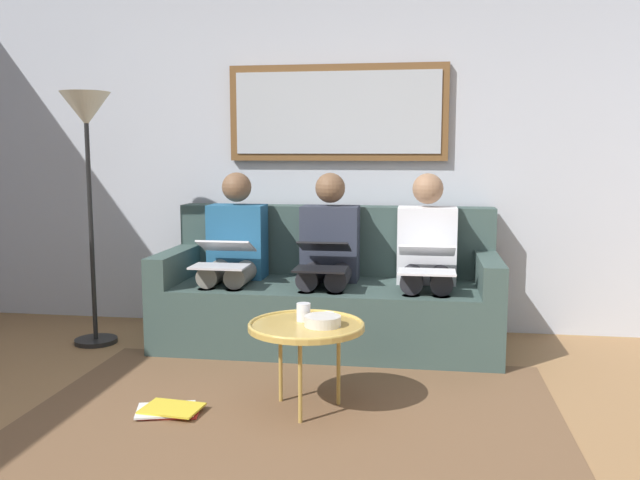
# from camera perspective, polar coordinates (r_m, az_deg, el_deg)

# --- Properties ---
(wall_rear) EXTENTS (6.00, 0.12, 2.60)m
(wall_rear) POSITION_cam_1_polar(r_m,az_deg,el_deg) (4.91, 1.60, 7.74)
(wall_rear) COLOR #B7BCC6
(wall_rear) RESTS_ON ground_plane
(area_rug) EXTENTS (2.60, 1.80, 0.01)m
(area_rug) POSITION_cam_1_polar(r_m,az_deg,el_deg) (3.43, -2.21, -14.34)
(area_rug) COLOR brown
(area_rug) RESTS_ON ground_plane
(couch) EXTENTS (2.20, 0.90, 0.90)m
(couch) POSITION_cam_1_polar(r_m,az_deg,el_deg) (4.54, 0.80, -4.81)
(couch) COLOR #384C47
(couch) RESTS_ON ground_plane
(framed_mirror) EXTENTS (1.55, 0.05, 0.67)m
(framed_mirror) POSITION_cam_1_polar(r_m,az_deg,el_deg) (4.83, 1.47, 10.71)
(framed_mirror) COLOR brown
(coffee_table) EXTENTS (0.58, 0.58, 0.45)m
(coffee_table) POSITION_cam_1_polar(r_m,az_deg,el_deg) (3.34, -1.17, -7.37)
(coffee_table) COLOR tan
(coffee_table) RESTS_ON ground_plane
(cup) EXTENTS (0.07, 0.07, 0.09)m
(cup) POSITION_cam_1_polar(r_m,az_deg,el_deg) (3.38, -1.41, -6.12)
(cup) COLOR silver
(cup) RESTS_ON coffee_table
(bowl) EXTENTS (0.18, 0.18, 0.05)m
(bowl) POSITION_cam_1_polar(r_m,az_deg,el_deg) (3.29, 0.23, -6.86)
(bowl) COLOR beige
(bowl) RESTS_ON coffee_table
(person_left) EXTENTS (0.38, 0.58, 1.14)m
(person_left) POSITION_cam_1_polar(r_m,az_deg,el_deg) (4.38, 9.01, -1.41)
(person_left) COLOR silver
(person_left) RESTS_ON couch
(laptop_white) EXTENTS (0.34, 0.36, 0.16)m
(laptop_white) POSITION_cam_1_polar(r_m,az_deg,el_deg) (4.14, 9.03, -1.67)
(laptop_white) COLOR white
(person_middle) EXTENTS (0.38, 0.58, 1.14)m
(person_middle) POSITION_cam_1_polar(r_m,az_deg,el_deg) (4.42, 0.68, -1.23)
(person_middle) COLOR #2D3342
(person_middle) RESTS_ON couch
(laptop_black) EXTENTS (0.32, 0.39, 0.17)m
(laptop_black) POSITION_cam_1_polar(r_m,az_deg,el_deg) (4.19, 0.24, -1.39)
(laptop_black) COLOR black
(person_right) EXTENTS (0.38, 0.58, 1.14)m
(person_right) POSITION_cam_1_polar(r_m,az_deg,el_deg) (4.55, -7.32, -1.04)
(person_right) COLOR #235B84
(person_right) RESTS_ON couch
(laptop_silver) EXTENTS (0.35, 0.37, 0.16)m
(laptop_silver) POSITION_cam_1_polar(r_m,az_deg,el_deg) (4.33, -8.18, -1.25)
(laptop_silver) COLOR silver
(magazine_stack) EXTENTS (0.34, 0.27, 0.03)m
(magazine_stack) POSITION_cam_1_polar(r_m,az_deg,el_deg) (3.49, -12.62, -13.84)
(magazine_stack) COLOR red
(magazine_stack) RESTS_ON ground_plane
(standing_lamp) EXTENTS (0.32, 0.32, 1.66)m
(standing_lamp) POSITION_cam_1_polar(r_m,az_deg,el_deg) (4.66, -19.12, 8.22)
(standing_lamp) COLOR black
(standing_lamp) RESTS_ON ground_plane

